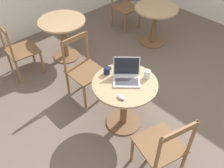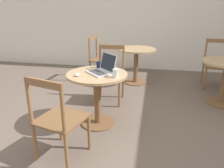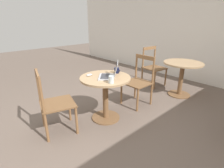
# 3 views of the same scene
# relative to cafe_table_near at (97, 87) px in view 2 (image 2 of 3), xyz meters

# --- Properties ---
(ground_plane) EXTENTS (16.00, 16.00, 0.00)m
(ground_plane) POSITION_rel_cafe_table_near_xyz_m (0.26, -0.36, -0.52)
(ground_plane) COLOR #66564C
(wall_back) EXTENTS (9.40, 0.06, 2.70)m
(wall_back) POSITION_rel_cafe_table_near_xyz_m (0.26, 2.87, 0.83)
(wall_back) COLOR white
(wall_back) RESTS_ON ground_plane
(cafe_table_near) EXTENTS (0.77, 0.77, 0.71)m
(cafe_table_near) POSITION_rel_cafe_table_near_xyz_m (0.00, 0.00, 0.00)
(cafe_table_near) COLOR brown
(cafe_table_near) RESTS_ON ground_plane
(cafe_table_far) EXTENTS (0.77, 0.77, 0.71)m
(cafe_table_far) POSITION_rel_cafe_table_near_xyz_m (0.35, 1.76, 0.00)
(cafe_table_far) COLOR brown
(cafe_table_far) RESTS_ON ground_plane
(chair_near_front) EXTENTS (0.55, 0.55, 0.91)m
(chair_near_front) POSITION_rel_cafe_table_near_xyz_m (-0.21, -0.75, -0.08)
(chair_near_front) COLOR brown
(chair_near_front) RESTS_ON ground_plane
(chair_near_back) EXTENTS (0.45, 0.45, 0.91)m
(chair_near_back) POSITION_rel_cafe_table_near_xyz_m (0.01, 0.80, -0.08)
(chair_near_back) COLOR brown
(chair_near_back) RESTS_ON ground_plane
(chair_mid_back) EXTENTS (0.47, 0.47, 0.91)m
(chair_mid_back) POSITION_rel_cafe_table_near_xyz_m (1.87, 1.81, -0.08)
(chair_mid_back) COLOR brown
(chair_mid_back) RESTS_ON ground_plane
(chair_far_left) EXTENTS (0.49, 0.49, 0.91)m
(chair_far_left) POSITION_rel_cafe_table_near_xyz_m (-0.42, 1.85, -0.08)
(chair_far_left) COLOR brown
(chair_far_left) RESTS_ON ground_plane
(laptop) EXTENTS (0.42, 0.42, 0.24)m
(laptop) POSITION_rel_cafe_table_near_xyz_m (0.06, 0.03, 0.23)
(laptop) COLOR #B7B7BC
(laptop) RESTS_ON cafe_table_near
(mouse) EXTENTS (0.06, 0.10, 0.03)m
(mouse) POSITION_rel_cafe_table_near_xyz_m (-0.21, -0.14, 0.20)
(mouse) COLOR #B7B7BC
(mouse) RESTS_ON cafe_table_near
(mug) EXTENTS (0.11, 0.08, 0.09)m
(mug) POSITION_rel_cafe_table_near_xyz_m (-0.03, 0.27, 0.23)
(mug) COLOR #141938
(mug) RESTS_ON cafe_table_near
(drinking_glass) EXTENTS (0.07, 0.07, 0.10)m
(drinking_glass) POSITION_rel_cafe_table_near_xyz_m (0.25, -0.11, 0.24)
(drinking_glass) COLOR silver
(drinking_glass) RESTS_ON cafe_table_near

